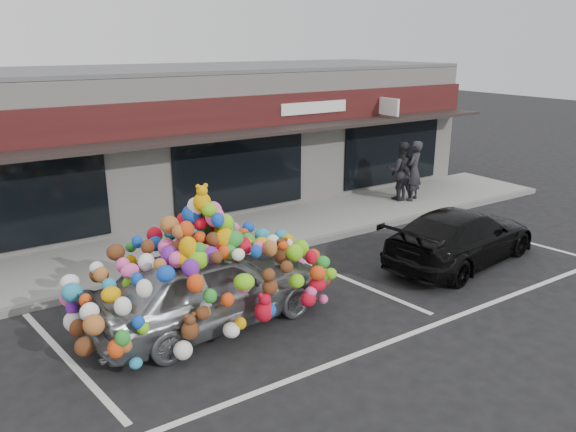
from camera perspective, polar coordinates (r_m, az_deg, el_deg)
ground at (r=11.06m, az=-4.61°, el=-10.07°), size 90.00×90.00×0.00m
shop_building at (r=17.95m, az=-18.05°, el=7.15°), size 24.00×7.20×4.31m
sidewalk at (r=14.38m, az=-12.38°, el=-3.45°), size 26.00×3.00×0.15m
kerb at (r=13.08m, az=-9.96°, el=-5.44°), size 26.00×0.18×0.16m
parking_stripe_left at (r=10.31m, az=-21.41°, el=-13.49°), size 0.73×4.37×0.01m
parking_stripe_mid at (r=12.63m, az=6.19°, el=-6.45°), size 0.73×4.37×0.01m
parking_stripe_right at (r=16.41m, az=20.95°, el=-1.87°), size 0.73×4.37×0.01m
lane_line at (r=10.50m, az=11.56°, el=-11.95°), size 14.00×0.12×0.01m
toy_car at (r=10.44m, az=-8.25°, el=-6.23°), size 3.22×4.89×2.77m
black_sedan at (r=13.93m, az=17.18°, el=-1.98°), size 2.52×4.76×1.31m
pedestrian_a at (r=18.42m, az=12.65°, el=4.49°), size 0.83×0.72×1.93m
pedestrian_b at (r=18.44m, az=11.40°, el=4.51°), size 1.16×1.10×1.88m
pedestrian_c at (r=18.40m, az=11.39°, el=3.92°), size 0.94×0.49×1.53m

